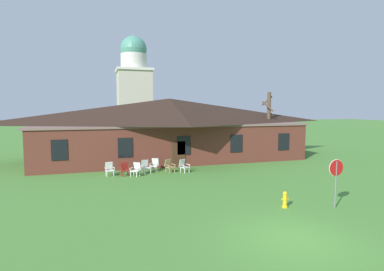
% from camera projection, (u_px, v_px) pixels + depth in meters
% --- Properties ---
extents(ground_plane, '(200.00, 200.00, 0.00)m').
position_uv_depth(ground_plane, '(293.00, 239.00, 11.32)').
color(ground_plane, '#477F33').
extents(brick_building, '(24.22, 10.40, 5.67)m').
position_uv_depth(brick_building, '(170.00, 128.00, 29.77)').
color(brick_building, brown).
rests_on(brick_building, ground).
extents(dome_tower, '(5.18, 5.18, 16.22)m').
position_uv_depth(dome_tower, '(134.00, 91.00, 46.24)').
color(dome_tower, '#BCB29E').
rests_on(dome_tower, ground).
extents(stop_sign, '(0.81, 0.07, 2.36)m').
position_uv_depth(stop_sign, '(336.00, 174.00, 14.65)').
color(stop_sign, slate).
rests_on(stop_sign, ground).
extents(lawn_chair_by_porch, '(0.69, 0.73, 0.96)m').
position_uv_depth(lawn_chair_by_porch, '(109.00, 169.00, 21.91)').
color(lawn_chair_by_porch, silver).
rests_on(lawn_chair_by_porch, ground).
extents(lawn_chair_near_door, '(0.70, 0.74, 0.96)m').
position_uv_depth(lawn_chair_near_door, '(125.00, 169.00, 21.95)').
color(lawn_chair_near_door, maroon).
rests_on(lawn_chair_near_door, ground).
extents(lawn_chair_left_end, '(0.85, 0.87, 0.96)m').
position_uv_depth(lawn_chair_left_end, '(136.00, 169.00, 21.80)').
color(lawn_chair_left_end, silver).
rests_on(lawn_chair_left_end, ground).
extents(lawn_chair_middle, '(0.74, 0.79, 0.96)m').
position_uv_depth(lawn_chair_middle, '(146.00, 166.00, 22.82)').
color(lawn_chair_middle, silver).
rests_on(lawn_chair_middle, ground).
extents(lawn_chair_right_end, '(0.82, 0.86, 0.96)m').
position_uv_depth(lawn_chair_right_end, '(155.00, 164.00, 23.56)').
color(lawn_chair_right_end, silver).
rests_on(lawn_chair_right_end, ground).
extents(lawn_chair_far_side, '(0.81, 0.85, 0.96)m').
position_uv_depth(lawn_chair_far_side, '(169.00, 166.00, 23.12)').
color(lawn_chair_far_side, tan).
rests_on(lawn_chair_far_side, ground).
extents(lawn_chair_under_eave, '(0.82, 0.86, 0.96)m').
position_uv_depth(lawn_chair_under_eave, '(184.00, 166.00, 23.09)').
color(lawn_chair_under_eave, silver).
rests_on(lawn_chair_under_eave, ground).
extents(bare_tree_beside_building, '(1.42, 1.44, 6.32)m').
position_uv_depth(bare_tree_beside_building, '(268.00, 123.00, 30.57)').
color(bare_tree_beside_building, brown).
rests_on(bare_tree_beside_building, ground).
extents(fire_hydrant, '(0.36, 0.28, 0.79)m').
position_uv_depth(fire_hydrant, '(285.00, 200.00, 14.89)').
color(fire_hydrant, gold).
rests_on(fire_hydrant, ground).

